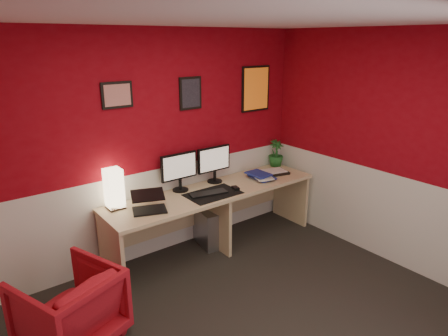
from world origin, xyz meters
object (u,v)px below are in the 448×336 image
Objects in this scene: shoji_lamp at (114,190)px; potted_plant at (276,153)px; armchair at (69,308)px; monitor_right at (215,159)px; zen_tray at (273,172)px; laptop at (149,201)px; pc_tower at (207,227)px; monitor_left at (180,166)px; desk at (215,219)px.

potted_plant is at bearing 0.63° from shoji_lamp.
armchair is (-3.04, -0.78, -0.59)m from potted_plant.
zen_tray is at bearing -15.00° from monitor_right.
shoji_lamp is 0.56× the size of armchair.
shoji_lamp reaches higher than laptop.
monitor_right is at bearing 37.58° from pc_tower.
monitor_right is at bearing -178.90° from armchair.
zen_tray is (1.81, 0.08, -0.09)m from laptop.
monitor_left is 1.31m from zen_tray.
monitor_right is at bearing 0.83° from shoji_lamp.
desk reaches higher than armchair.
shoji_lamp is 1.14× the size of zen_tray.
desk is at bearing -10.42° from shoji_lamp.
monitor_left is at bearing 49.49° from laptop.
desk is at bearing -35.61° from monitor_left.
monitor_left reaches higher than pc_tower.
armchair is at bearing -165.68° from potted_plant.
armchair is at bearing -149.80° from pc_tower.
potted_plant is 0.50× the size of armchair.
laptop is (0.24, -0.27, -0.09)m from shoji_lamp.
shoji_lamp is 0.89× the size of pc_tower.
monitor_right is (0.48, -0.01, 0.00)m from monitor_left.
potted_plant is at bearing 40.97° from zen_tray.
monitor_right is (1.03, 0.29, 0.18)m from laptop.
zen_tray is (1.26, -0.21, -0.28)m from monitor_left.
monitor_left is 1.66× the size of zen_tray.
monitor_right is (1.27, 0.02, 0.09)m from shoji_lamp.
desk is 7.30× the size of potted_plant.
potted_plant is 1.40m from pc_tower.
shoji_lamp is at bearing -154.61° from armchair.
shoji_lamp is at bearing -179.17° from monitor_right.
zen_tray is 0.49× the size of armchair.
zen_tray is at bearing -139.03° from potted_plant.
potted_plant is (1.03, 0.01, -0.11)m from monitor_right.
potted_plant reaches higher than zen_tray.
shoji_lamp is at bearing -179.37° from potted_plant.
monitor_left is 0.82× the size of armchair.
monitor_left is at bearing 170.22° from pc_tower.
monitor_right is 0.82m from pc_tower.
shoji_lamp is 1.12× the size of potted_plant.
armchair is at bearing -133.46° from laptop.
desk is 4.48× the size of monitor_left.
monitor_right is 1.29× the size of pc_tower.
monitor_right is at bearing 53.52° from desk.
potted_plant is at bearing 174.50° from armchair.
pc_tower is (-1.22, -0.11, -0.68)m from potted_plant.
potted_plant is (2.05, 0.30, 0.07)m from laptop.
laptop is 1.21m from armchair.
zen_tray is at bearing 3.54° from pc_tower.
zen_tray reaches higher than pc_tower.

